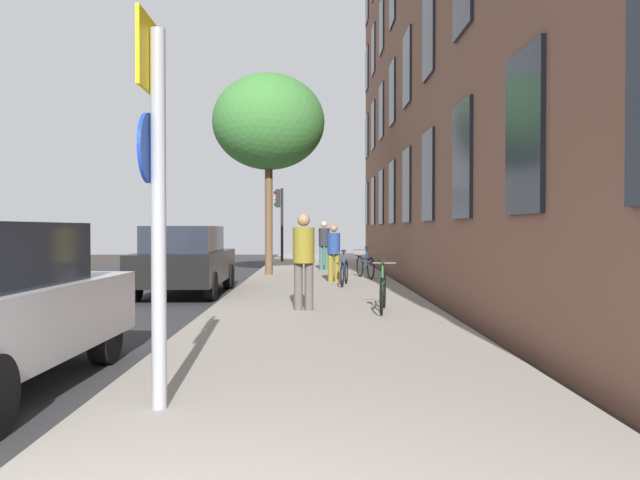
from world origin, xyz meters
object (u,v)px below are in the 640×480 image
at_px(traffic_light, 280,211).
at_px(tree_near, 269,123).
at_px(bicycle_2, 365,266).
at_px(pedestrian_0, 304,255).
at_px(bicycle_0, 383,291).
at_px(bicycle_1, 344,272).
at_px(pedestrian_2, 324,242).
at_px(sign_post, 155,181).
at_px(car_1, 185,259).
at_px(pedestrian_1, 334,249).

relative_size(traffic_light, tree_near, 0.52).
bearing_deg(tree_near, traffic_light, 90.62).
relative_size(bicycle_2, pedestrian_0, 0.98).
bearing_deg(tree_near, bicycle_0, -73.60).
bearing_deg(bicycle_1, pedestrian_2, 93.70).
height_order(tree_near, pedestrian_0, tree_near).
bearing_deg(bicycle_2, pedestrian_2, 106.51).
bearing_deg(tree_near, sign_post, -89.53).
height_order(traffic_light, pedestrian_2, traffic_light).
distance_m(bicycle_2, pedestrian_0, 7.46).
height_order(traffic_light, tree_near, tree_near).
height_order(traffic_light, bicycle_1, traffic_light).
distance_m(tree_near, pedestrian_2, 4.85).
bearing_deg(car_1, sign_post, -79.93).
bearing_deg(tree_near, bicycle_2, -26.05).
xyz_separation_m(tree_near, pedestrian_0, (1.22, -8.67, -3.81)).
height_order(pedestrian_0, pedestrian_2, pedestrian_2).
distance_m(sign_post, pedestrian_2, 17.32).
bearing_deg(pedestrian_1, car_1, -148.06).
distance_m(bicycle_2, car_1, 5.78).
bearing_deg(bicycle_2, bicycle_0, -92.43).
relative_size(traffic_light, car_1, 0.74).
relative_size(pedestrian_1, car_1, 0.35).
relative_size(bicycle_1, pedestrian_0, 0.92).
relative_size(sign_post, bicycle_1, 1.99).
distance_m(tree_near, pedestrian_1, 5.15).
bearing_deg(bicycle_0, car_1, 137.25).
distance_m(pedestrian_1, pedestrian_2, 5.15).
bearing_deg(bicycle_2, bicycle_1, -107.33).
relative_size(tree_near, pedestrian_0, 3.66).
height_order(bicycle_0, bicycle_2, same).
xyz_separation_m(pedestrian_1, pedestrian_2, (-0.17, 5.14, 0.09)).
bearing_deg(pedestrian_0, traffic_light, 94.46).
relative_size(bicycle_0, pedestrian_2, 0.94).
height_order(bicycle_2, pedestrian_2, pedestrian_2).
relative_size(pedestrian_2, car_1, 0.39).
relative_size(tree_near, pedestrian_2, 3.66).
xyz_separation_m(traffic_light, pedestrian_0, (1.31, -16.83, -1.25)).
relative_size(sign_post, bicycle_0, 1.94).
bearing_deg(car_1, pedestrian_1, 31.94).
height_order(bicycle_0, pedestrian_2, pedestrian_2).
bearing_deg(tree_near, pedestrian_2, 53.40).
distance_m(tree_near, bicycle_2, 5.50).
xyz_separation_m(tree_near, bicycle_0, (2.61, -8.88, -4.43)).
distance_m(traffic_light, pedestrian_2, 6.18).
relative_size(bicycle_0, bicycle_1, 1.03).
bearing_deg(pedestrian_2, traffic_light, 108.09).
relative_size(pedestrian_1, pedestrian_2, 0.91).
relative_size(bicycle_1, bicycle_2, 0.94).
bearing_deg(sign_post, car_1, 100.07).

